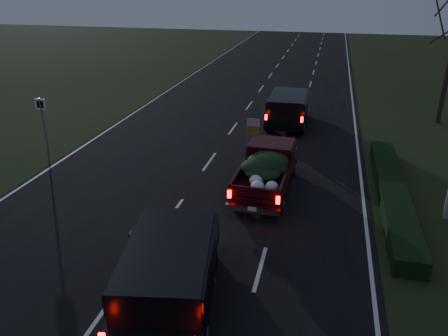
% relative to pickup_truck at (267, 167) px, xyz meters
% --- Properties ---
extents(ground, '(120.00, 120.00, 0.00)m').
position_rel_pickup_truck_xyz_m(ground, '(-2.97, -2.82, -0.97)').
color(ground, black).
rests_on(ground, ground).
extents(road_asphalt, '(14.00, 120.00, 0.02)m').
position_rel_pickup_truck_xyz_m(road_asphalt, '(-2.97, -2.82, -0.96)').
color(road_asphalt, black).
rests_on(road_asphalt, ground).
extents(hedge_row, '(1.00, 10.00, 0.60)m').
position_rel_pickup_truck_xyz_m(hedge_row, '(4.83, 0.18, -0.67)').
color(hedge_row, black).
rests_on(hedge_row, ground).
extents(route_sign, '(0.55, 0.08, 2.50)m').
position_rel_pickup_truck_xyz_m(route_sign, '(-11.47, 2.18, 0.69)').
color(route_sign, gray).
rests_on(route_sign, ground).
extents(pickup_truck, '(2.05, 4.99, 2.59)m').
position_rel_pickup_truck_xyz_m(pickup_truck, '(0.00, 0.00, 0.00)').
color(pickup_truck, '#3B080E').
rests_on(pickup_truck, ground).
extents(lead_suv, '(2.15, 5.05, 1.45)m').
position_rel_pickup_truck_xyz_m(lead_suv, '(-0.08, 8.76, 0.13)').
color(lead_suv, black).
rests_on(lead_suv, ground).
extents(rear_suv, '(3.05, 5.47, 1.49)m').
position_rel_pickup_truck_xyz_m(rear_suv, '(-1.40, -7.27, 0.16)').
color(rear_suv, black).
rests_on(rear_suv, ground).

